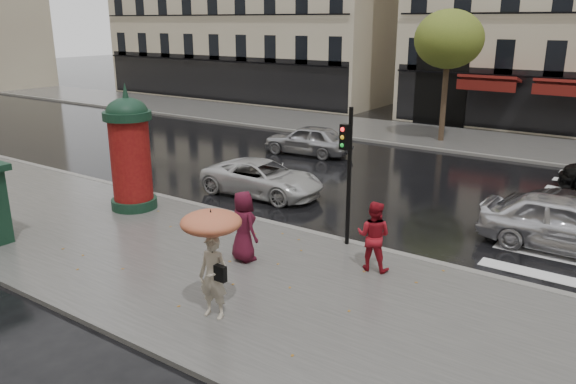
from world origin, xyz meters
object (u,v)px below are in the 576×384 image
Objects in this scene: morris_column at (130,150)px; car_white at (262,178)px; woman_red at (374,236)px; traffic_light at (348,164)px; car_far_silver at (308,140)px; car_silver at (567,224)px; man_burgundy at (244,226)px; woman_umbrella at (212,246)px.

morris_column is 0.91× the size of car_white.
woman_red is 2.22m from traffic_light.
car_far_silver is at bearing 15.43° from car_white.
car_silver is at bearing -139.26° from woman_red.
man_burgundy is at bearing -12.33° from morris_column.
car_silver is (5.05, 3.28, -1.65)m from traffic_light.
morris_column is 1.08× the size of traffic_light.
woman_red is 0.39× the size of car_white.
car_white is (-6.27, 3.74, -0.38)m from woman_red.
car_far_silver is at bearing -58.98° from woman_red.
traffic_light is 11.60m from car_far_silver.
man_burgundy is 5.91m from morris_column.
traffic_light reaches higher than woman_umbrella.
woman_umbrella is 9.06m from car_white.
woman_red is at bearing 0.85° from morris_column.
man_burgundy is 0.41× the size of car_white.
traffic_light reaches higher than man_burgundy.
car_silver is at bearing 19.79° from morris_column.
traffic_light is 5.90m from car_white.
man_burgundy is 8.79m from car_silver.
car_far_silver is at bearing 127.89° from traffic_light.
car_white is at bearing 120.73° from woman_umbrella.
car_far_silver is (-7.04, 9.05, -1.72)m from traffic_light.
car_silver is 1.09× the size of car_far_silver.
car_silver is at bearing -89.74° from car_white.
woman_red reaches higher than car_white.
woman_umbrella is at bearing 58.52° from woman_red.
traffic_light is at bearing 86.36° from woman_umbrella.
woman_umbrella is 15.64m from car_far_silver.
traffic_light is at bearing -105.98° from man_burgundy.
man_burgundy is at bearing 130.61° from car_silver.
traffic_light is at bearing 9.08° from morris_column.
man_burgundy is at bearing 116.73° from woman_umbrella.
morris_column is at bearing 5.90° from man_burgundy.
woman_red is (1.67, 3.99, -0.69)m from woman_umbrella.
morris_column is at bearing -7.89° from woman_red.
car_white is 6.69m from car_far_silver.
traffic_light reaches higher than car_white.
morris_column is at bearing 109.99° from car_silver.
car_silver is 13.40m from car_far_silver.
morris_column is 13.21m from car_silver.
morris_column is (-5.68, 1.24, 1.04)m from man_burgundy.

